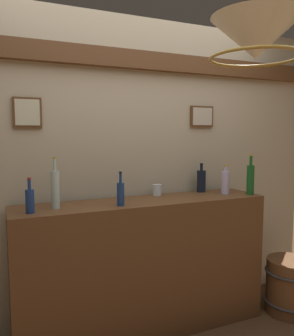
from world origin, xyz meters
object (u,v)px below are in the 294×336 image
liquor_bottle_gin (225,182)px  liquor_bottle_whiskey (201,181)px  liquor_bottle_scotch (121,193)px  liquor_bottle_rye (30,200)px  liquor_bottle_amaro (55,189)px  pendant_lamp (256,39)px  liquor_bottle_port (250,179)px  glass_tumbler_rocks (157,190)px  wooden_barrel (290,286)px

liquor_bottle_gin → liquor_bottle_whiskey: size_ratio=0.98×
liquor_bottle_scotch → liquor_bottle_rye: (-0.60, 0.02, -0.00)m
liquor_bottle_amaro → pendant_lamp: (0.81, -0.97, 0.82)m
liquor_bottle_whiskey → liquor_bottle_port: 0.40m
liquor_bottle_whiskey → glass_tumbler_rocks: 0.42m
liquor_bottle_gin → liquor_bottle_rye: 1.55m
liquor_bottle_port → liquor_bottle_whiskey: bearing=138.3°
liquor_bottle_scotch → liquor_bottle_gin: liquor_bottle_gin is taller
liquor_bottle_gin → liquor_bottle_amaro: 1.38m
liquor_bottle_scotch → wooden_barrel: bearing=-6.1°
liquor_bottle_whiskey → glass_tumbler_rocks: bearing=178.7°
liquor_bottle_whiskey → liquor_bottle_rye: (-1.42, -0.23, -0.01)m
liquor_bottle_whiskey → liquor_bottle_port: liquor_bottle_port is taller
pendant_lamp → wooden_barrel: bearing=34.0°
liquor_bottle_scotch → pendant_lamp: (0.38, -0.88, 0.86)m
liquor_bottle_scotch → liquor_bottle_port: bearing=-0.9°
liquor_bottle_port → liquor_bottle_rye: bearing=178.8°
pendant_lamp → liquor_bottle_port: bearing=49.6°
liquor_bottle_amaro → liquor_bottle_gin: bearing=0.0°
liquor_bottle_amaro → liquor_bottle_rye: size_ratio=1.53×
liquor_bottle_whiskey → pendant_lamp: pendant_lamp is taller
liquor_bottle_amaro → liquor_bottle_port: size_ratio=1.04×
liquor_bottle_scotch → liquor_bottle_whiskey: liquor_bottle_whiskey is taller
liquor_bottle_scotch → liquor_bottle_gin: (0.95, 0.09, 0.01)m
liquor_bottle_scotch → liquor_bottle_whiskey: (0.82, 0.25, 0.01)m
liquor_bottle_amaro → wooden_barrel: bearing=-7.4°
liquor_bottle_gin → liquor_bottle_port: size_ratio=0.73×
liquor_bottle_port → glass_tumbler_rocks: (-0.72, 0.28, -0.09)m
liquor_bottle_gin → wooden_barrel: size_ratio=0.53×
liquor_bottle_whiskey → wooden_barrel: size_ratio=0.54×
liquor_bottle_whiskey → liquor_bottle_scotch: bearing=-163.0°
liquor_bottle_scotch → liquor_bottle_gin: bearing=5.5°
liquor_bottle_whiskey → wooden_barrel: liquor_bottle_whiskey is taller
liquor_bottle_port → wooden_barrel: liquor_bottle_port is taller
liquor_bottle_whiskey → glass_tumbler_rocks: liquor_bottle_whiskey is taller
liquor_bottle_scotch → pendant_lamp: size_ratio=0.48×
wooden_barrel → liquor_bottle_gin: bearing=154.0°
liquor_bottle_scotch → liquor_bottle_rye: 0.60m
liquor_bottle_gin → liquor_bottle_rye: liquor_bottle_gin is taller
liquor_bottle_gin → liquor_bottle_port: liquor_bottle_port is taller
liquor_bottle_whiskey → pendant_lamp: size_ratio=0.49×
liquor_bottle_scotch → liquor_bottle_port: size_ratio=0.72×
liquor_bottle_amaro → liquor_bottle_whiskey: bearing=7.3°
liquor_bottle_gin → glass_tumbler_rocks: (-0.55, 0.17, -0.06)m
liquor_bottle_scotch → liquor_bottle_whiskey: 0.86m
liquor_bottle_amaro → wooden_barrel: (1.89, -0.25, -0.92)m
liquor_bottle_gin → pendant_lamp: bearing=-120.3°
liquor_bottle_amaro → liquor_bottle_whiskey: 1.26m
liquor_bottle_rye → liquor_bottle_whiskey: bearing=9.3°
liquor_bottle_gin → wooden_barrel: (0.51, -0.25, -0.89)m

